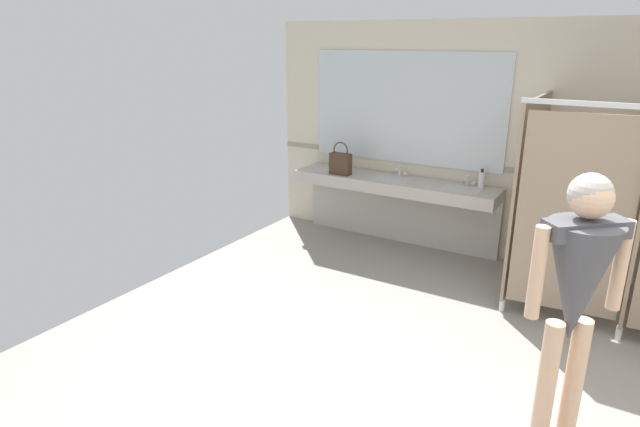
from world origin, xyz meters
The scene contains 7 objects.
wall_back centered at (0.00, 3.10, 1.31)m, with size 7.79×0.12×2.62m, color beige.
wall_back_tile_band centered at (0.00, 3.03, 1.05)m, with size 7.79×0.01×0.06m, color #9E937F.
vanity_counter centered at (-2.19, 2.84, 0.61)m, with size 2.48×0.52×0.95m.
mirror_panel centered at (-2.19, 3.03, 1.64)m, with size 2.38×0.02×1.29m, color silver.
person_standing centered at (0.07, 0.20, 1.11)m, with size 0.57×0.57×1.74m.
handbag centered at (-2.83, 2.63, 0.98)m, with size 0.26×0.11×0.40m.
soap_dispenser centered at (-1.20, 2.91, 0.93)m, with size 0.07×0.07×0.21m.
Camera 1 is at (0.26, -2.90, 2.42)m, focal length 29.93 mm.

